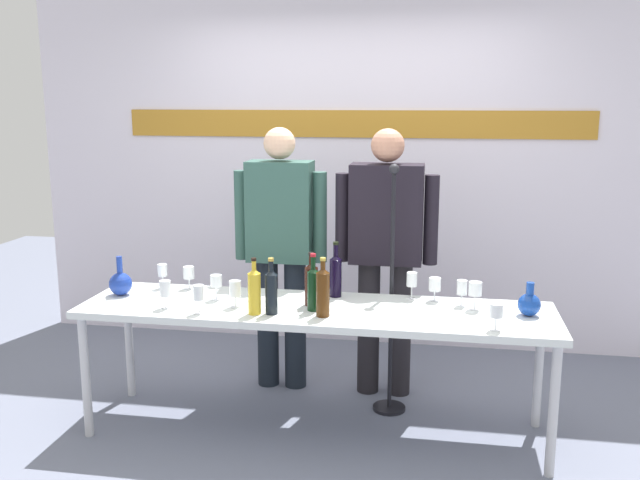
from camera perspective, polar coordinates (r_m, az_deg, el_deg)
ground_plane at (r=4.15m, az=-0.37°, el=-15.30°), size 10.00×10.00×0.00m
back_wall at (r=5.30m, az=2.72°, el=7.47°), size 4.96×0.11×3.00m
display_table at (r=3.89m, az=-0.38°, el=-6.26°), size 2.62×0.65×0.74m
decanter_blue_left at (r=4.25m, az=-16.00°, el=-3.40°), size 0.13×0.13×0.23m
decanter_blue_right at (r=3.87m, az=16.74°, el=-5.01°), size 0.12×0.12×0.18m
presenter_left at (r=4.47m, az=-3.24°, el=-0.19°), size 0.60×0.22×1.70m
presenter_right at (r=4.36m, az=5.41°, el=-0.37°), size 0.64×0.22×1.70m
wine_bottle_0 at (r=3.73m, az=-4.00°, el=-4.11°), size 0.07×0.07×0.31m
wine_bottle_1 at (r=3.88m, az=-0.72°, el=-3.50°), size 0.07×0.07×0.30m
wine_bottle_2 at (r=3.73m, az=-5.39°, el=-4.09°), size 0.07×0.07×0.31m
wine_bottle_3 at (r=4.04m, az=1.29°, el=-2.78°), size 0.07×0.07×0.32m
wine_bottle_4 at (r=3.68m, az=0.24°, el=-4.16°), size 0.07×0.07×0.32m
wine_bottle_5 at (r=3.78m, az=-0.49°, el=-3.87°), size 0.06×0.06×0.32m
wine_glass_left_0 at (r=3.88m, az=-6.96°, el=-4.01°), size 0.07×0.07×0.15m
wine_glass_left_1 at (r=4.34m, az=-12.76°, el=-2.48°), size 0.06×0.06×0.15m
wine_glass_left_2 at (r=3.92m, az=-12.55°, el=-3.93°), size 0.06×0.06×0.16m
wine_glass_left_3 at (r=3.79m, az=-9.90°, el=-4.33°), size 0.06×0.06×0.16m
wine_glass_left_4 at (r=4.29m, az=-10.68°, el=-2.68°), size 0.07×0.07×0.14m
wine_glass_left_5 at (r=4.03m, az=-8.49°, el=-3.37°), size 0.07×0.07×0.15m
wine_glass_right_0 at (r=4.03m, az=7.51°, el=-3.25°), size 0.06×0.06×0.16m
wine_glass_right_1 at (r=4.02m, az=9.37°, el=-3.63°), size 0.07×0.07×0.14m
wine_glass_right_2 at (r=3.95m, az=11.54°, el=-3.87°), size 0.06×0.06×0.15m
wine_glass_right_3 at (r=3.58m, az=14.22°, el=-5.66°), size 0.07×0.07×0.14m
wine_glass_right_4 at (r=3.89m, az=12.58°, el=-3.95°), size 0.07×0.07×0.16m
microphone_stand at (r=4.23m, az=5.80°, el=-7.43°), size 0.20×0.20×1.51m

